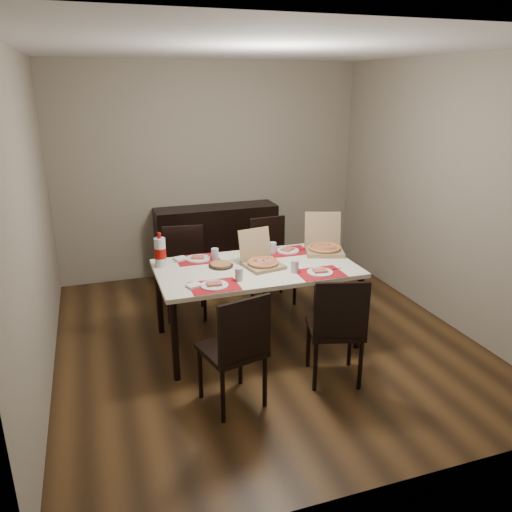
% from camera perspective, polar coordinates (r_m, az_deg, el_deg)
% --- Properties ---
extents(ground, '(3.80, 4.00, 0.02)m').
position_cam_1_polar(ground, '(4.89, 0.86, -9.50)').
color(ground, '#462D15').
rests_on(ground, ground).
extents(room_walls, '(3.84, 4.02, 2.62)m').
position_cam_1_polar(room_walls, '(4.74, -0.80, 11.88)').
color(room_walls, gray).
rests_on(room_walls, ground).
extents(sideboard, '(1.50, 0.40, 0.90)m').
position_cam_1_polar(sideboard, '(6.29, -4.49, 1.63)').
color(sideboard, black).
rests_on(sideboard, ground).
extents(dining_table, '(1.80, 1.00, 0.75)m').
position_cam_1_polar(dining_table, '(4.58, 0.00, -1.97)').
color(dining_table, '#EDE5C7').
rests_on(dining_table, ground).
extents(chair_near_left, '(0.51, 0.51, 0.93)m').
position_cam_1_polar(chair_near_left, '(3.70, -2.25, -10.31)').
color(chair_near_left, black).
rests_on(chair_near_left, ground).
extents(chair_near_right, '(0.52, 0.52, 0.93)m').
position_cam_1_polar(chair_near_right, '(4.04, 9.25, -7.91)').
color(chair_near_right, black).
rests_on(chair_near_right, ground).
extents(chair_far_left, '(0.48, 0.48, 0.93)m').
position_cam_1_polar(chair_far_left, '(5.27, -8.16, -1.30)').
color(chair_far_left, black).
rests_on(chair_far_left, ground).
extents(chair_far_right, '(0.44, 0.44, 0.93)m').
position_cam_1_polar(chair_far_right, '(5.56, 1.73, -0.01)').
color(chair_far_right, black).
rests_on(chair_far_right, ground).
extents(setting_near_left, '(0.49, 0.30, 0.11)m').
position_cam_1_polar(setting_near_left, '(4.14, -4.28, -3.03)').
color(setting_near_left, '#AF0B17').
rests_on(setting_near_left, dining_table).
extents(setting_near_right, '(0.47, 0.30, 0.11)m').
position_cam_1_polar(setting_near_right, '(4.42, 6.50, -1.67)').
color(setting_near_right, '#AF0B17').
rests_on(setting_near_right, dining_table).
extents(setting_far_left, '(0.44, 0.30, 0.11)m').
position_cam_1_polar(setting_far_left, '(4.75, -6.37, -0.17)').
color(setting_far_left, '#AF0B17').
rests_on(setting_far_left, dining_table).
extents(setting_far_right, '(0.47, 0.30, 0.11)m').
position_cam_1_polar(setting_far_right, '(4.94, 3.16, 0.72)').
color(setting_far_right, '#AF0B17').
rests_on(setting_far_right, dining_table).
extents(napkin_loose, '(0.16, 0.16, 0.02)m').
position_cam_1_polar(napkin_loose, '(4.57, 0.78, -1.01)').
color(napkin_loose, white).
rests_on(napkin_loose, dining_table).
extents(pizza_box_center, '(0.38, 0.41, 0.32)m').
position_cam_1_polar(pizza_box_center, '(4.54, 0.63, -0.52)').
color(pizza_box_center, '#8B7350').
rests_on(pizza_box_center, dining_table).
extents(pizza_box_right, '(0.47, 0.49, 0.36)m').
position_cam_1_polar(pizza_box_right, '(4.99, 7.76, 1.14)').
color(pizza_box_right, '#8B7350').
rests_on(pizza_box_right, dining_table).
extents(faina_plate, '(0.23, 0.23, 0.03)m').
position_cam_1_polar(faina_plate, '(4.56, -4.03, -1.03)').
color(faina_plate, black).
rests_on(faina_plate, dining_table).
extents(dip_bowl, '(0.12, 0.12, 0.03)m').
position_cam_1_polar(dip_bowl, '(4.72, 0.06, -0.28)').
color(dip_bowl, white).
rests_on(dip_bowl, dining_table).
extents(soda_bottle, '(0.11, 0.11, 0.32)m').
position_cam_1_polar(soda_bottle, '(4.59, -10.89, 0.41)').
color(soda_bottle, silver).
rests_on(soda_bottle, dining_table).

